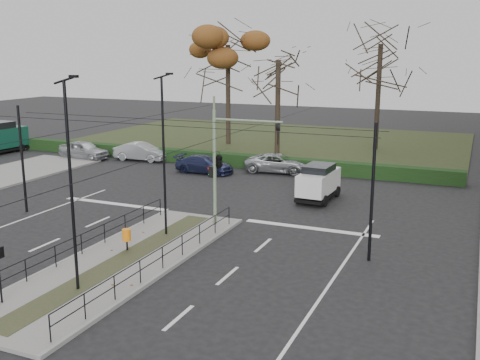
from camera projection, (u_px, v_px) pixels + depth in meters
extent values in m
plane|color=black|center=(154.00, 245.00, 26.19)|extent=(140.00, 140.00, 0.00)
cube|color=slate|center=(123.00, 262.00, 23.93)|extent=(4.40, 15.00, 0.14)
cube|color=#283219|center=(270.00, 140.00, 57.16)|extent=(38.00, 26.00, 0.10)
cube|color=black|center=(213.00, 158.00, 45.05)|extent=(38.00, 1.00, 1.00)
cylinder|color=black|center=(160.00, 207.00, 30.43)|extent=(0.04, 0.04, 0.90)
cylinder|color=black|center=(50.00, 329.00, 17.03)|extent=(0.04, 0.04, 0.90)
cylinder|color=black|center=(229.00, 216.00, 28.85)|extent=(0.04, 0.04, 0.90)
cylinder|color=black|center=(81.00, 235.00, 24.42)|extent=(0.04, 13.20, 0.04)
cylinder|color=black|center=(162.00, 247.00, 22.84)|extent=(0.04, 13.20, 0.04)
cylinder|color=black|center=(22.00, 160.00, 31.02)|extent=(0.14, 0.14, 6.00)
cylinder|color=black|center=(372.00, 193.00, 23.62)|extent=(0.14, 0.14, 6.00)
cylinder|color=black|center=(161.00, 125.00, 25.87)|extent=(20.00, 0.02, 0.02)
cylinder|color=black|center=(182.00, 121.00, 27.66)|extent=(20.00, 0.02, 0.02)
cylinder|color=black|center=(57.00, 134.00, 24.57)|extent=(0.02, 34.00, 0.02)
cylinder|color=black|center=(199.00, 144.00, 21.87)|extent=(0.02, 34.00, 0.02)
cylinder|color=gray|center=(215.00, 168.00, 28.44)|extent=(0.18, 0.18, 5.87)
cylinder|color=gray|center=(248.00, 121.00, 27.19)|extent=(3.61, 0.11, 0.11)
imported|color=black|center=(278.00, 134.00, 26.71)|extent=(0.20, 0.23, 1.02)
imported|color=black|center=(219.00, 159.00, 28.24)|extent=(0.82, 2.29, 0.90)
cube|color=black|center=(211.00, 172.00, 28.56)|extent=(0.25, 0.18, 0.56)
sphere|color=#FF0C0C|center=(209.00, 168.00, 28.57)|extent=(0.12, 0.12, 0.12)
sphere|color=#0CE533|center=(209.00, 174.00, 28.64)|extent=(0.12, 0.12, 0.12)
cylinder|color=black|center=(127.00, 245.00, 25.04)|extent=(0.08, 0.08, 0.48)
cylinder|color=orange|center=(127.00, 235.00, 24.93)|extent=(0.39, 0.39, 0.53)
cylinder|color=black|center=(0.00, 277.00, 19.63)|extent=(0.07, 0.07, 1.92)
cylinder|color=black|center=(71.00, 189.00, 20.12)|extent=(0.12, 0.12, 7.70)
cube|color=black|center=(74.00, 76.00, 19.07)|extent=(0.34, 0.13, 0.10)
cylinder|color=black|center=(164.00, 158.00, 26.49)|extent=(0.11, 0.11, 7.56)
cube|color=black|center=(169.00, 74.00, 25.46)|extent=(0.33, 0.13, 0.09)
imported|color=#9B9EA3|center=(84.00, 150.00, 47.33)|extent=(4.69, 2.22, 1.55)
imported|color=#9B9EA3|center=(141.00, 152.00, 46.64)|extent=(4.60, 1.86, 1.48)
imported|color=#1C2142|center=(204.00, 164.00, 41.82)|extent=(4.45, 1.83, 1.29)
imported|color=#9B9EA3|center=(278.00, 163.00, 42.03)|extent=(5.18, 2.84, 1.38)
cube|color=silver|center=(319.00, 182.00, 34.03)|extent=(1.82, 3.95, 1.26)
cube|color=black|center=(319.00, 169.00, 33.86)|extent=(1.60, 2.20, 0.59)
cube|color=black|center=(318.00, 195.00, 34.21)|extent=(1.85, 4.03, 0.18)
cylinder|color=black|center=(325.00, 201.00, 32.73)|extent=(0.25, 0.67, 0.66)
cylinder|color=black|center=(298.00, 198.00, 33.43)|extent=(0.25, 0.67, 0.66)
cylinder|color=black|center=(337.00, 191.00, 34.98)|extent=(0.25, 0.67, 0.66)
cylinder|color=black|center=(312.00, 189.00, 35.68)|extent=(0.25, 0.67, 0.66)
cylinder|color=black|center=(21.00, 148.00, 51.01)|extent=(0.27, 0.67, 0.66)
cylinder|color=black|center=(6.00, 146.00, 51.94)|extent=(0.27, 0.67, 0.66)
cylinder|color=black|center=(228.00, 95.00, 53.80)|extent=(0.44, 0.44, 9.40)
ellipsoid|color=#582E14|center=(228.00, 45.00, 52.76)|extent=(8.71, 8.71, 5.91)
cylinder|color=black|center=(378.00, 97.00, 50.82)|extent=(0.44, 0.44, 9.46)
cylinder|color=black|center=(278.00, 107.00, 48.81)|extent=(0.44, 0.44, 8.09)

